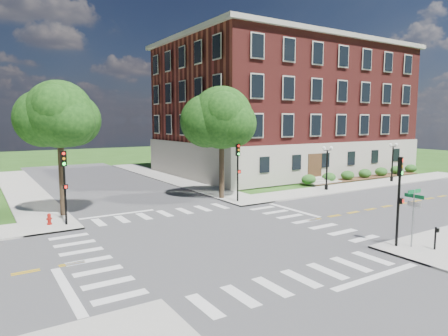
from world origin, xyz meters
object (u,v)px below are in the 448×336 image
twin_lamp_east (393,160)px  fire_hydrant (49,219)px  traffic_signal_nw (64,178)px  twin_lamp_west (327,165)px  traffic_signal_se (399,190)px  street_sign_pole (414,207)px  push_button_post (436,237)px  traffic_signal_ne (238,165)px

twin_lamp_east → fire_hydrant: twin_lamp_east is taller
traffic_signal_nw → fire_hydrant: (-0.94, 0.57, -2.72)m
twin_lamp_west → twin_lamp_east: size_ratio=1.00×
traffic_signal_se → street_sign_pole: (0.56, -0.51, -0.88)m
twin_lamp_east → fire_hydrant: size_ratio=5.64×
push_button_post → traffic_signal_nw: bearing=134.3°
traffic_signal_ne → traffic_signal_nw: (-13.64, -0.27, 0.00)m
traffic_signal_nw → twin_lamp_west: (24.10, 0.28, -0.66)m
traffic_signal_se → fire_hydrant: size_ratio=6.40×
traffic_signal_se → push_button_post: traffic_signal_se is taller
fire_hydrant → traffic_signal_ne: bearing=-1.2°
twin_lamp_west → traffic_signal_ne: bearing=-180.0°
traffic_signal_se → fire_hydrant: (-15.03, 14.78, -2.72)m
traffic_signal_nw → push_button_post: 21.99m
street_sign_pole → push_button_post: (0.61, -0.94, -1.51)m
traffic_signal_se → street_sign_pole: traffic_signal_se is taller
twin_lamp_east → push_button_post: size_ratio=3.53×
traffic_signal_se → push_button_post: bearing=-51.2°
traffic_signal_se → twin_lamp_west: bearing=55.3°
traffic_signal_ne → traffic_signal_nw: 13.64m
traffic_signal_nw → push_button_post: size_ratio=4.00×
traffic_signal_se → traffic_signal_nw: bearing=134.8°
traffic_signal_se → fire_hydrant: traffic_signal_se is taller
traffic_signal_se → push_button_post: (1.16, -1.45, -2.39)m
twin_lamp_west → push_button_post: size_ratio=3.53×
push_button_post → traffic_signal_se: bearing=128.8°
traffic_signal_ne → fire_hydrant: traffic_signal_ne is taller
twin_lamp_west → fire_hydrant: 25.13m
traffic_signal_ne → street_sign_pole: bearing=-86.2°
traffic_signal_se → twin_lamp_west: traffic_signal_se is taller
push_button_post → fire_hydrant: 22.93m
traffic_signal_se → fire_hydrant: 21.26m
traffic_signal_nw → twin_lamp_west: bearing=0.7°
twin_lamp_east → push_button_post: twin_lamp_east is taller
traffic_signal_ne → street_sign_pole: (1.00, -14.99, -0.88)m
traffic_signal_ne → street_sign_pole: traffic_signal_ne is taller
traffic_signal_ne → fire_hydrant: size_ratio=6.40×
traffic_signal_se → street_sign_pole: bearing=-42.5°
twin_lamp_east → traffic_signal_ne: bearing=179.8°
traffic_signal_ne → twin_lamp_west: (10.47, 0.01, -0.66)m
traffic_signal_nw → traffic_signal_se: bearing=-45.2°
traffic_signal_se → traffic_signal_ne: 14.49m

